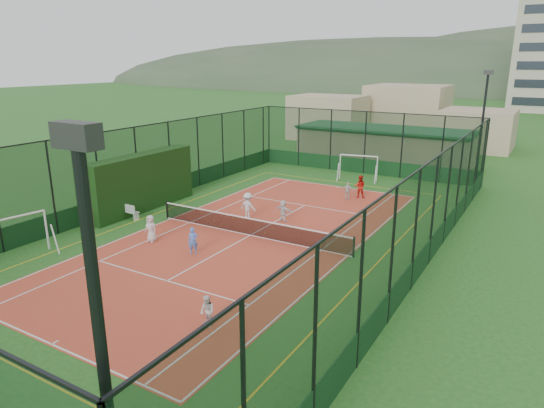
{
  "coord_description": "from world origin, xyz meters",
  "views": [
    {
      "loc": [
        13.22,
        -20.13,
        8.91
      ],
      "look_at": [
        0.07,
        2.15,
        1.2
      ],
      "focal_mm": 32.0,
      "sensor_mm": 36.0,
      "label": 1
    }
  ],
  "objects": [
    {
      "name": "distant_hills",
      "position": [
        0.0,
        150.0,
        0.0
      ],
      "size": [
        200.0,
        60.0,
        24.0
      ],
      "primitive_type": null,
      "color": "#384C33",
      "rests_on": "ground"
    },
    {
      "name": "court_slab",
      "position": [
        0.0,
        0.0,
        0.01
      ],
      "size": [
        11.17,
        23.97,
        0.01
      ],
      "primitive_type": "cube",
      "color": "#B93C29",
      "rests_on": "ground"
    },
    {
      "name": "coach",
      "position": [
        2.32,
        9.93,
        0.77
      ],
      "size": [
        0.87,
        0.76,
        1.53
      ],
      "primitive_type": "imported",
      "rotation": [
        0.0,
        0.0,
        3.41
      ],
      "color": "red",
      "rests_on": "court_slab"
    },
    {
      "name": "tennis_net",
      "position": [
        0.0,
        0.0,
        0.53
      ],
      "size": [
        11.67,
        0.12,
        1.06
      ],
      "primitive_type": null,
      "color": "black",
      "rests_on": "ground"
    },
    {
      "name": "child_far_right",
      "position": [
        1.82,
        9.05,
        0.61
      ],
      "size": [
        0.74,
        0.4,
        1.2
      ],
      "primitive_type": "imported",
      "rotation": [
        0.0,
        0.0,
        3.31
      ],
      "color": "silver",
      "rests_on": "court_slab"
    },
    {
      "name": "white_bench",
      "position": [
        -7.8,
        -1.2,
        0.48
      ],
      "size": [
        1.71,
        0.51,
        0.96
      ],
      "primitive_type": null,
      "rotation": [
        0.0,
        0.0,
        -0.02
      ],
      "color": "white",
      "rests_on": "ground"
    },
    {
      "name": "child_near_right",
      "position": [
        3.69,
        -8.39,
        0.58
      ],
      "size": [
        0.66,
        0.57,
        1.14
      ],
      "primitive_type": "imported",
      "rotation": [
        0.0,
        0.0,
        -0.29
      ],
      "color": "white",
      "rests_on": "court_slab"
    },
    {
      "name": "ground",
      "position": [
        0.0,
        0.0,
        0.0
      ],
      "size": [
        300.0,
        300.0,
        0.0
      ],
      "primitive_type": "plane",
      "color": "#215F20",
      "rests_on": "ground"
    },
    {
      "name": "child_near_left",
      "position": [
        -3.85,
        -3.31,
        0.71
      ],
      "size": [
        0.7,
        0.47,
        1.4
      ],
      "primitive_type": "imported",
      "rotation": [
        0.0,
        0.0,
        0.03
      ],
      "color": "silver",
      "rests_on": "court_slab"
    },
    {
      "name": "tennis_balls",
      "position": [
        -0.84,
        1.36,
        0.04
      ],
      "size": [
        5.37,
        1.49,
        0.07
      ],
      "color": "#CCE033",
      "rests_on": "court_slab"
    },
    {
      "name": "clubhouse",
      "position": [
        0.0,
        22.0,
        1.57
      ],
      "size": [
        15.2,
        7.2,
        3.15
      ],
      "primitive_type": null,
      "color": "tan",
      "rests_on": "ground"
    },
    {
      "name": "child_far_left",
      "position": [
        -1.61,
        2.26,
        0.8
      ],
      "size": [
        1.04,
        0.62,
        1.57
      ],
      "primitive_type": "imported",
      "rotation": [
        0.0,
        0.0,
        3.11
      ],
      "color": "silver",
      "rests_on": "court_slab"
    },
    {
      "name": "child_far_back",
      "position": [
        0.33,
        2.97,
        0.63
      ],
      "size": [
        1.21,
        0.61,
        1.24
      ],
      "primitive_type": "imported",
      "rotation": [
        0.0,
        0.0,
        2.92
      ],
      "color": "white",
      "rests_on": "court_slab"
    },
    {
      "name": "futsal_goal_far",
      "position": [
        0.4,
        14.66,
        0.95
      ],
      "size": [
        3.05,
        1.43,
        1.9
      ],
      "primitive_type": null,
      "rotation": [
        0.0,
        0.0,
        0.2
      ],
      "color": "white",
      "rests_on": "ground"
    },
    {
      "name": "floodlight_ne",
      "position": [
        8.6,
        16.6,
        4.12
      ],
      "size": [
        0.6,
        0.26,
        8.25
      ],
      "primitive_type": null,
      "color": "black",
      "rests_on": "ground"
    },
    {
      "name": "perimeter_fence",
      "position": [
        0.0,
        0.0,
        2.5
      ],
      "size": [
        18.12,
        34.12,
        5.0
      ],
      "primitive_type": null,
      "color": "#113419",
      "rests_on": "ground"
    },
    {
      "name": "hedge_left",
      "position": [
        -8.3,
        0.65,
        1.72
      ],
      "size": [
        1.18,
        7.88,
        3.45
      ],
      "primitive_type": "cube",
      "color": "black",
      "rests_on": "ground"
    },
    {
      "name": "child_near_mid",
      "position": [
        -0.96,
        -3.49,
        0.66
      ],
      "size": [
        0.57,
        0.53,
        1.31
      ],
      "primitive_type": "imported",
      "rotation": [
        0.0,
        0.0,
        0.6
      ],
      "color": "#5486EE",
      "rests_on": "court_slab"
    },
    {
      "name": "futsal_goal_near",
      "position": [
        -7.75,
        -8.06,
        0.99
      ],
      "size": [
        3.17,
        1.42,
        1.97
      ],
      "primitive_type": null,
      "rotation": [
        0.0,
        0.0,
        1.39
      ],
      "color": "white",
      "rests_on": "ground"
    }
  ]
}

